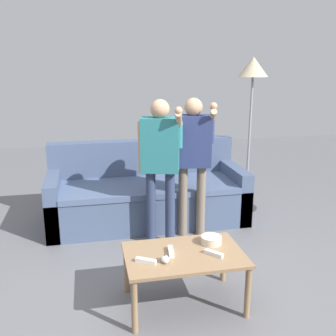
{
  "coord_description": "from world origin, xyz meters",
  "views": [
    {
      "loc": [
        -0.71,
        -2.57,
        1.78
      ],
      "look_at": [
        -0.06,
        0.47,
        0.93
      ],
      "focal_mm": 41.4,
      "sensor_mm": 36.0,
      "label": 1
    }
  ],
  "objects_px": {
    "couch": "(147,194)",
    "player_center": "(160,156)",
    "game_remote_wand_spare": "(146,261)",
    "coffee_table": "(184,260)",
    "floor_lamp": "(253,79)",
    "game_remote_wand_far": "(171,251)",
    "game_remote_wand_near": "(214,253)",
    "player_right": "(193,151)",
    "snack_bowl": "(211,240)",
    "game_remote_nunchuk": "(165,259)"
  },
  "relations": [
    {
      "from": "floor_lamp",
      "to": "couch",
      "type": "bearing_deg",
      "value": -176.66
    },
    {
      "from": "couch",
      "to": "player_center",
      "type": "height_order",
      "value": "player_center"
    },
    {
      "from": "snack_bowl",
      "to": "game_remote_wand_near",
      "type": "height_order",
      "value": "snack_bowl"
    },
    {
      "from": "coffee_table",
      "to": "player_center",
      "type": "height_order",
      "value": "player_center"
    },
    {
      "from": "couch",
      "to": "game_remote_wand_spare",
      "type": "relative_size",
      "value": 15.02
    },
    {
      "from": "player_right",
      "to": "game_remote_wand_near",
      "type": "height_order",
      "value": "player_right"
    },
    {
      "from": "player_center",
      "to": "game_remote_wand_far",
      "type": "bearing_deg",
      "value": -96.63
    },
    {
      "from": "game_remote_nunchuk",
      "to": "game_remote_wand_near",
      "type": "xyz_separation_m",
      "value": [
        0.36,
        0.03,
        -0.01
      ]
    },
    {
      "from": "couch",
      "to": "game_remote_wand_spare",
      "type": "distance_m",
      "value": 1.8
    },
    {
      "from": "game_remote_wand_spare",
      "to": "coffee_table",
      "type": "bearing_deg",
      "value": 14.96
    },
    {
      "from": "player_right",
      "to": "game_remote_wand_far",
      "type": "distance_m",
      "value": 1.33
    },
    {
      "from": "coffee_table",
      "to": "game_remote_wand_far",
      "type": "xyz_separation_m",
      "value": [
        -0.1,
        0.02,
        0.07
      ]
    },
    {
      "from": "player_center",
      "to": "player_right",
      "type": "xyz_separation_m",
      "value": [
        0.36,
        0.13,
        -0.0
      ]
    },
    {
      "from": "game_remote_nunchuk",
      "to": "coffee_table",
      "type": "bearing_deg",
      "value": 31.76
    },
    {
      "from": "game_remote_wand_spare",
      "to": "snack_bowl",
      "type": "bearing_deg",
      "value": 19.45
    },
    {
      "from": "floor_lamp",
      "to": "player_center",
      "type": "relative_size",
      "value": 1.27
    },
    {
      "from": "game_remote_wand_far",
      "to": "game_remote_wand_spare",
      "type": "height_order",
      "value": "same"
    },
    {
      "from": "floor_lamp",
      "to": "game_remote_wand_far",
      "type": "xyz_separation_m",
      "value": [
        -1.35,
        -1.75,
        -1.16
      ]
    },
    {
      "from": "snack_bowl",
      "to": "game_remote_nunchuk",
      "type": "relative_size",
      "value": 1.83
    },
    {
      "from": "coffee_table",
      "to": "couch",
      "type": "bearing_deg",
      "value": 90.43
    },
    {
      "from": "couch",
      "to": "snack_bowl",
      "type": "relative_size",
      "value": 13.64
    },
    {
      "from": "game_remote_wand_far",
      "to": "game_remote_nunchuk",
      "type": "bearing_deg",
      "value": -119.38
    },
    {
      "from": "game_remote_nunchuk",
      "to": "player_center",
      "type": "height_order",
      "value": "player_center"
    },
    {
      "from": "coffee_table",
      "to": "game_remote_nunchuk",
      "type": "bearing_deg",
      "value": -148.24
    },
    {
      "from": "coffee_table",
      "to": "player_right",
      "type": "relative_size",
      "value": 0.61
    },
    {
      "from": "game_remote_wand_spare",
      "to": "player_right",
      "type": "bearing_deg",
      "value": 61.53
    },
    {
      "from": "floor_lamp",
      "to": "game_remote_wand_near",
      "type": "xyz_separation_m",
      "value": [
        -1.05,
        -1.84,
        -1.16
      ]
    },
    {
      "from": "coffee_table",
      "to": "floor_lamp",
      "type": "xyz_separation_m",
      "value": [
        1.25,
        1.77,
        1.22
      ]
    },
    {
      "from": "coffee_table",
      "to": "snack_bowl",
      "type": "bearing_deg",
      "value": 24.59
    },
    {
      "from": "game_remote_nunchuk",
      "to": "player_right",
      "type": "distance_m",
      "value": 1.46
    },
    {
      "from": "coffee_table",
      "to": "game_remote_wand_spare",
      "type": "relative_size",
      "value": 5.97
    },
    {
      "from": "player_right",
      "to": "game_remote_wand_spare",
      "type": "xyz_separation_m",
      "value": [
        -0.68,
        -1.25,
        -0.47
      ]
    },
    {
      "from": "snack_bowl",
      "to": "game_remote_wand_spare",
      "type": "relative_size",
      "value": 1.1
    },
    {
      "from": "couch",
      "to": "game_remote_wand_spare",
      "type": "height_order",
      "value": "couch"
    },
    {
      "from": "coffee_table",
      "to": "player_center",
      "type": "distance_m",
      "value": 1.17
    },
    {
      "from": "game_remote_wand_spare",
      "to": "couch",
      "type": "bearing_deg",
      "value": 80.91
    },
    {
      "from": "player_center",
      "to": "game_remote_wand_spare",
      "type": "height_order",
      "value": "player_center"
    },
    {
      "from": "snack_bowl",
      "to": "floor_lamp",
      "type": "height_order",
      "value": "floor_lamp"
    },
    {
      "from": "game_remote_wand_near",
      "to": "game_remote_wand_far",
      "type": "distance_m",
      "value": 0.31
    },
    {
      "from": "player_right",
      "to": "player_center",
      "type": "bearing_deg",
      "value": -159.86
    },
    {
      "from": "couch",
      "to": "game_remote_wand_far",
      "type": "height_order",
      "value": "couch"
    },
    {
      "from": "floor_lamp",
      "to": "coffee_table",
      "type": "bearing_deg",
      "value": -125.24
    },
    {
      "from": "couch",
      "to": "coffee_table",
      "type": "relative_size",
      "value": 2.51
    },
    {
      "from": "game_remote_wand_far",
      "to": "couch",
      "type": "bearing_deg",
      "value": 87.15
    },
    {
      "from": "player_center",
      "to": "game_remote_wand_near",
      "type": "relative_size",
      "value": 10.88
    },
    {
      "from": "snack_bowl",
      "to": "game_remote_nunchuk",
      "type": "distance_m",
      "value": 0.46
    },
    {
      "from": "coffee_table",
      "to": "game_remote_wand_spare",
      "type": "height_order",
      "value": "game_remote_wand_spare"
    },
    {
      "from": "floor_lamp",
      "to": "game_remote_wand_spare",
      "type": "xyz_separation_m",
      "value": [
        -1.55,
        -1.85,
        -1.16
      ]
    },
    {
      "from": "floor_lamp",
      "to": "game_remote_wand_far",
      "type": "bearing_deg",
      "value": -127.55
    },
    {
      "from": "game_remote_nunchuk",
      "to": "game_remote_wand_spare",
      "type": "height_order",
      "value": "game_remote_nunchuk"
    }
  ]
}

